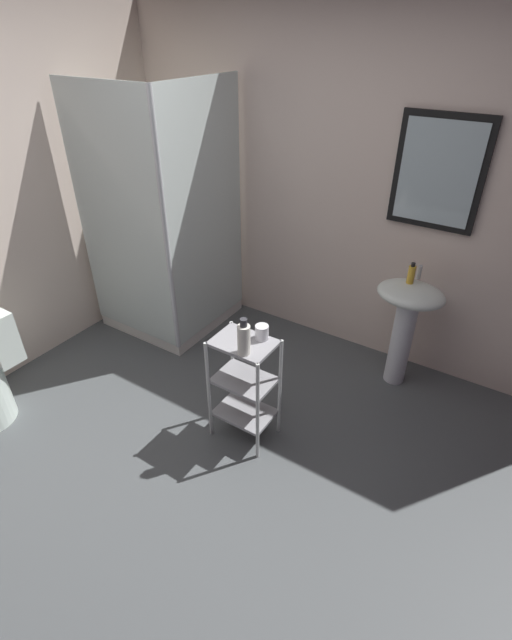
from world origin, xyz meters
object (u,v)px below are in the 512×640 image
(pedestal_sink, at_px, (407,315))
(lotion_bottle_white, at_px, (244,339))
(storage_cart, at_px, (244,382))
(hand_soap_bottle, at_px, (411,274))
(shower_stall, at_px, (170,278))
(rinse_cup, at_px, (262,332))

(pedestal_sink, height_order, lotion_bottle_white, lotion_bottle_white)
(storage_cart, bearing_deg, hand_soap_bottle, 60.47)
(pedestal_sink, distance_m, hand_soap_bottle, 0.30)
(storage_cart, bearing_deg, shower_stall, 149.30)
(storage_cart, height_order, lotion_bottle_white, lotion_bottle_white)
(pedestal_sink, bearing_deg, storage_cart, -121.40)
(storage_cart, bearing_deg, rinse_cup, 49.48)
(pedestal_sink, distance_m, storage_cart, 1.26)
(storage_cart, bearing_deg, lotion_bottle_white, -54.54)
(shower_stall, bearing_deg, storage_cart, -30.70)
(shower_stall, xyz_separation_m, rinse_cup, (1.34, -0.67, 0.32))
(shower_stall, relative_size, rinse_cup, 22.55)
(rinse_cup, bearing_deg, shower_stall, 153.50)
(rinse_cup, bearing_deg, pedestal_sink, 59.49)
(hand_soap_bottle, distance_m, lotion_bottle_white, 1.31)
(shower_stall, height_order, hand_soap_bottle, shower_stall)
(shower_stall, bearing_deg, hand_soap_bottle, 10.36)
(shower_stall, xyz_separation_m, pedestal_sink, (1.92, 0.32, 0.12))
(lotion_bottle_white, height_order, rinse_cup, lotion_bottle_white)
(storage_cart, relative_size, hand_soap_bottle, 4.97)
(hand_soap_bottle, bearing_deg, lotion_bottle_white, -115.24)
(storage_cart, xyz_separation_m, rinse_cup, (0.07, 0.08, 0.35))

